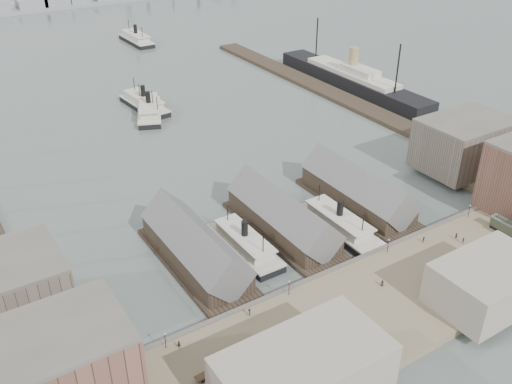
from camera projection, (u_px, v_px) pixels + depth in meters
ground at (322, 264)px, 140.51m from camera, size 900.00×900.00×0.00m
quay at (378, 307)px, 125.40m from camera, size 180.00×30.00×2.00m
seawall at (335, 271)px, 136.14m from camera, size 180.00×1.20×2.30m
east_wharf at (334, 95)px, 242.38m from camera, size 10.00×180.00×1.60m
ferry_shed_west at (195, 248)px, 138.35m from camera, size 14.00×42.00×12.60m
ferry_shed_center at (283, 217)px, 150.53m from camera, size 14.00×42.00×12.60m
ferry_shed_east at (357, 191)px, 162.71m from camera, size 14.00×42.00×12.60m
warehouse_west_back at (0, 296)px, 116.39m from camera, size 26.00×20.00×14.00m
warehouse_east_back at (464, 144)px, 178.59m from camera, size 28.00×20.00×15.00m
street_bldg_center at (489, 283)px, 123.02m from camera, size 24.00×16.00×10.00m
street_bldg_west at (303, 377)px, 99.11m from camera, size 30.00×16.00×12.00m
lamp_post_far_w at (165, 338)px, 111.98m from camera, size 0.44×0.44×3.92m
lamp_post_near_w at (289, 285)px, 126.03m from camera, size 0.44×0.44×3.92m
lamp_post_near_e at (388, 243)px, 140.08m from camera, size 0.44×0.44×3.92m
lamp_post_far_e at (470, 209)px, 154.13m from camera, size 0.44×0.44×3.92m
far_shore at (9, 6)px, 381.64m from camera, size 500.00×40.00×15.72m
ferry_docked_west at (245, 244)px, 144.29m from camera, size 7.84×26.13×9.33m
ferry_docked_east at (339, 223)px, 152.20m from camera, size 8.26×27.52×9.83m
ferry_open_near at (149, 110)px, 222.98m from camera, size 19.34×30.03×10.34m
ferry_open_mid at (144, 103)px, 229.24m from camera, size 10.93×29.37×10.27m
ferry_open_far at (136, 39)px, 314.45m from camera, size 9.69×30.17×10.70m
ocean_steamer at (352, 79)px, 250.98m from camera, size 12.11×88.47×17.69m
tram at (508, 228)px, 147.62m from camera, size 2.57×9.59×3.40m
horse_cart_left at (211, 373)px, 106.58m from camera, size 4.75×1.73×1.70m
horse_cart_center at (335, 308)px, 122.44m from camera, size 4.94×1.74×1.60m
horse_cart_right at (474, 268)px, 134.59m from camera, size 4.80×2.53×1.57m
pedestrian_0 at (179, 345)px, 112.89m from camera, size 0.76×0.64×1.76m
pedestrian_1 at (236, 369)px, 107.45m from camera, size 0.99×0.94×1.61m
pedestrian_2 at (249, 312)px, 121.03m from camera, size 1.17×1.31×1.76m
pedestrian_3 at (301, 348)px, 112.12m from camera, size 0.80×1.16×1.83m
pedestrian_4 at (382, 283)px, 129.67m from camera, size 0.92×0.88×1.59m
pedestrian_5 at (439, 283)px, 129.66m from camera, size 0.59×0.70×1.66m
pedestrian_6 at (424, 240)px, 144.78m from camera, size 0.96×0.89×1.59m
pedestrian_7 at (489, 253)px, 139.54m from camera, size 1.12×1.33×1.79m
pedestrian_8 at (463, 240)px, 144.41m from camera, size 0.97×0.98×1.66m
pedestrian_10 at (456, 236)px, 145.99m from camera, size 0.80×0.70×1.82m
pedestrian_11 at (218, 359)px, 109.66m from camera, size 1.08×0.63×1.73m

